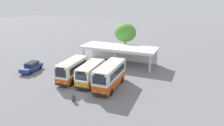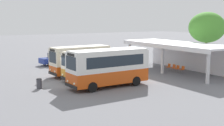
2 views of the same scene
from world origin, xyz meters
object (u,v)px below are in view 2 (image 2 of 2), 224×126
city_bus_second_in_row (94,64)px  waiting_chair_end_by_column (168,67)px  waiting_chair_second_from_end (173,67)px  waiting_chair_middle_seat (177,68)px  city_bus_middle_cream (108,66)px  waiting_chair_fourth_seat (182,69)px  city_bus_nearest_orange (80,59)px  litter_bin_apron (39,84)px  parked_car_flank (57,59)px

city_bus_second_in_row → waiting_chair_end_by_column: city_bus_second_in_row is taller
waiting_chair_second_from_end → waiting_chair_middle_seat: 0.73m
city_bus_middle_cream → waiting_chair_fourth_seat: 10.84m
city_bus_nearest_orange → waiting_chair_end_by_column: bearing=74.7°
city_bus_second_in_row → waiting_chair_end_by_column: size_ratio=7.71×
city_bus_second_in_row → waiting_chair_second_from_end: city_bus_second_in_row is taller
litter_bin_apron → waiting_chair_second_from_end: bearing=91.3°
city_bus_second_in_row → parked_car_flank: 12.09m
waiting_chair_end_by_column → waiting_chair_fourth_seat: same height
waiting_chair_end_by_column → litter_bin_apron: bearing=-86.1°
city_bus_middle_cream → waiting_chair_fourth_seat: bearing=97.9°
litter_bin_apron → waiting_chair_fourth_seat: bearing=86.2°
city_bus_nearest_orange → city_bus_second_in_row: (3.23, 0.02, -0.09)m
city_bus_nearest_orange → waiting_chair_end_by_column: size_ratio=7.83×
city_bus_middle_cream → litter_bin_apron: (-2.56, -5.68, -1.44)m
city_bus_nearest_orange → city_bus_middle_cream: (6.46, -0.25, 0.12)m
parked_car_flank → city_bus_second_in_row: bearing=-3.0°
city_bus_middle_cream → waiting_chair_end_by_column: size_ratio=8.92×
waiting_chair_end_by_column → litter_bin_apron: (1.09, -16.20, -0.07)m
city_bus_nearest_orange → waiting_chair_end_by_column: city_bus_nearest_orange is taller
city_bus_nearest_orange → litter_bin_apron: bearing=-56.6°
litter_bin_apron → city_bus_middle_cream: bearing=65.8°
city_bus_nearest_orange → litter_bin_apron: city_bus_nearest_orange is taller
parked_car_flank → waiting_chair_fourth_seat: 16.92m
waiting_chair_second_from_end → waiting_chair_end_by_column: bearing=-170.2°
parked_car_flank → waiting_chair_fourth_seat: (13.81, 9.77, -0.31)m
city_bus_nearest_orange → city_bus_middle_cream: 6.46m
litter_bin_apron → waiting_chair_middle_seat: bearing=88.7°
parked_car_flank → city_bus_middle_cream: bearing=-3.3°
city_bus_second_in_row → waiting_chair_end_by_column: (-0.42, 10.25, -1.16)m
city_bus_middle_cream → parked_car_flank: size_ratio=1.66×
waiting_chair_fourth_seat → city_bus_middle_cream: bearing=-82.1°
city_bus_middle_cream → waiting_chair_end_by_column: bearing=109.1°
city_bus_middle_cream → city_bus_nearest_orange: bearing=177.8°
waiting_chair_second_from_end → waiting_chair_middle_seat: bearing=-6.7°
parked_car_flank → litter_bin_apron: 14.32m
city_bus_middle_cream → waiting_chair_middle_seat: city_bus_middle_cream is taller
parked_car_flank → waiting_chair_end_by_column: size_ratio=5.39×
city_bus_nearest_orange → waiting_chair_middle_seat: (4.26, 10.31, -1.25)m
city_bus_middle_cream → waiting_chair_end_by_column: 11.21m
city_bus_nearest_orange → waiting_chair_second_from_end: city_bus_nearest_orange is taller
city_bus_second_in_row → litter_bin_apron: 6.11m
waiting_chair_end_by_column → waiting_chair_middle_seat: same height
city_bus_nearest_orange → parked_car_flank: city_bus_nearest_orange is taller
city_bus_second_in_row → city_bus_middle_cream: city_bus_middle_cream is taller
city_bus_nearest_orange → litter_bin_apron: size_ratio=7.48×
waiting_chair_middle_seat → waiting_chair_fourth_seat: bearing=7.9°
waiting_chair_second_from_end → litter_bin_apron: 16.33m
waiting_chair_end_by_column → waiting_chair_fourth_seat: (2.18, 0.14, 0.00)m
city_bus_nearest_orange → parked_car_flank: size_ratio=1.45×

